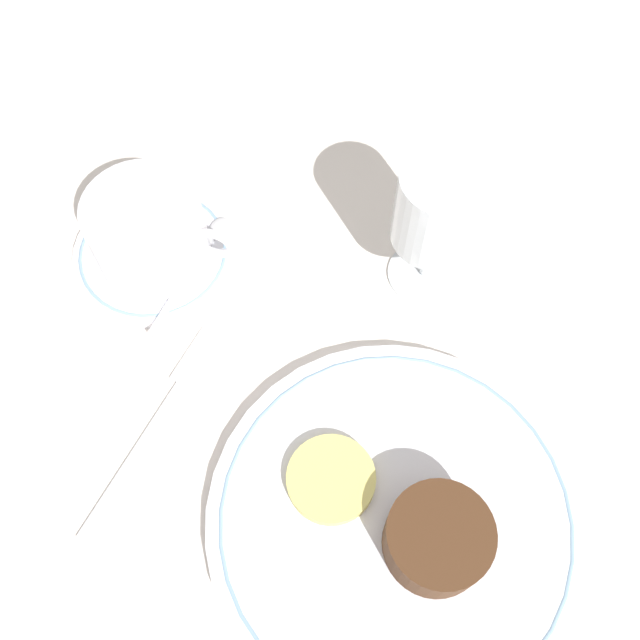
# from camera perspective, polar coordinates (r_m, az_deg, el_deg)

# --- Properties ---
(ground_plane) EXTENTS (3.00, 3.00, 0.00)m
(ground_plane) POSITION_cam_1_polar(r_m,az_deg,el_deg) (0.58, 8.64, -10.30)
(ground_plane) COLOR white
(dinner_plate) EXTENTS (0.27, 0.27, 0.01)m
(dinner_plate) POSITION_cam_1_polar(r_m,az_deg,el_deg) (0.55, 5.73, -14.91)
(dinner_plate) COLOR white
(dinner_plate) RESTS_ON ground_plane
(saucer) EXTENTS (0.14, 0.14, 0.01)m
(saucer) POSITION_cam_1_polar(r_m,az_deg,el_deg) (0.65, -12.54, 4.94)
(saucer) COLOR white
(saucer) RESTS_ON ground_plane
(coffee_cup) EXTENTS (0.12, 0.09, 0.07)m
(coffee_cup) POSITION_cam_1_polar(r_m,az_deg,el_deg) (0.62, -12.97, 6.67)
(coffee_cup) COLOR white
(coffee_cup) RESTS_ON saucer
(spoon) EXTENTS (0.03, 0.12, 0.00)m
(spoon) POSITION_cam_1_polar(r_m,az_deg,el_deg) (0.63, -9.33, 4.44)
(spoon) COLOR silver
(spoon) RESTS_ON saucer
(wine_glass) EXTENTS (0.07, 0.07, 0.13)m
(wine_glass) POSITION_cam_1_polar(r_m,az_deg,el_deg) (0.56, 9.02, 8.03)
(wine_glass) COLOR silver
(wine_glass) RESTS_ON ground_plane
(fork) EXTENTS (0.06, 0.18, 0.01)m
(fork) POSITION_cam_1_polar(r_m,az_deg,el_deg) (0.59, -11.61, -6.42)
(fork) COLOR silver
(fork) RESTS_ON ground_plane
(dessert_cake) EXTENTS (0.07, 0.07, 0.04)m
(dessert_cake) POSITION_cam_1_polar(r_m,az_deg,el_deg) (0.53, 8.95, -16.15)
(dessert_cake) COLOR #4C2D19
(dessert_cake) RESTS_ON dinner_plate
(pineapple_slice) EXTENTS (0.06, 0.06, 0.01)m
(pineapple_slice) POSITION_cam_1_polar(r_m,az_deg,el_deg) (0.55, 0.84, -12.03)
(pineapple_slice) COLOR #EFE075
(pineapple_slice) RESTS_ON dinner_plate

